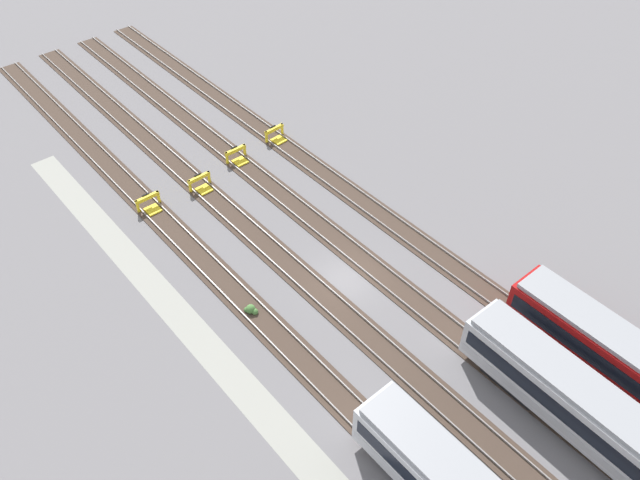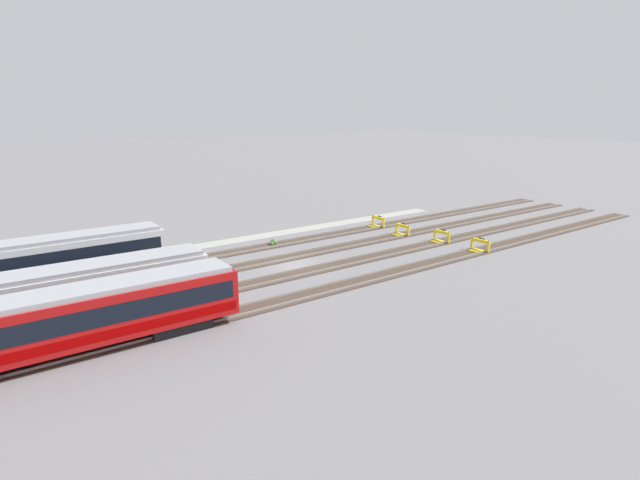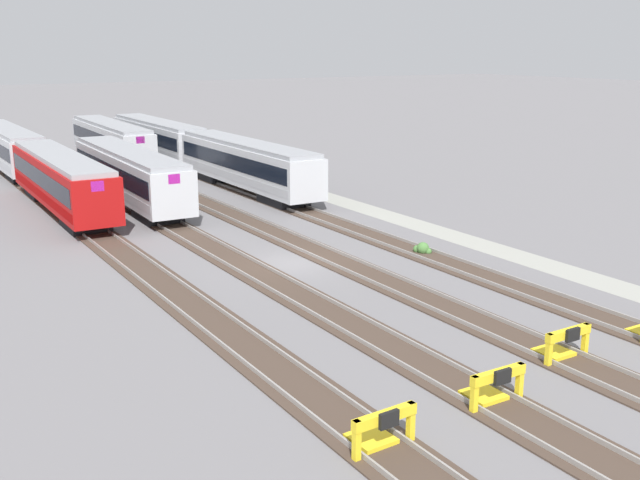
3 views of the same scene
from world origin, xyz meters
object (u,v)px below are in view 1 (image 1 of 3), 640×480
at_px(bumper_stop_near_inner_track, 201,184).
at_px(bumper_stop_middle_track, 238,156).
at_px(subway_car_back_row_leftmost, 609,429).
at_px(bumper_stop_nearest_track, 150,204).
at_px(weed_clump, 251,310).
at_px(bumper_stop_far_inner_track, 276,135).

relative_size(bumper_stop_near_inner_track, bumper_stop_middle_track, 1.00).
xyz_separation_m(subway_car_back_row_leftmost, bumper_stop_middle_track, (-34.29, 0.05, -1.53)).
distance_m(bumper_stop_nearest_track, weed_clump, 13.47).
height_order(bumper_stop_near_inner_track, weed_clump, bumper_stop_near_inner_track).
distance_m(bumper_stop_nearest_track, bumper_stop_middle_track, 8.76).
bearing_deg(weed_clump, bumper_stop_middle_track, 147.89).
distance_m(subway_car_back_row_leftmost, bumper_stop_middle_track, 34.32).
distance_m(bumper_stop_nearest_track, bumper_stop_near_inner_track, 4.40).
relative_size(subway_car_back_row_leftmost, bumper_stop_near_inner_track, 9.02).
bearing_deg(weed_clump, bumper_stop_near_inner_track, 160.83).
distance_m(bumper_stop_near_inner_track, bumper_stop_far_inner_track, 8.87).
distance_m(subway_car_back_row_leftmost, bumper_stop_nearest_track, 34.75).
height_order(bumper_stop_middle_track, bumper_stop_far_inner_track, same).
distance_m(bumper_stop_near_inner_track, weed_clump, 13.74).
bearing_deg(bumper_stop_near_inner_track, weed_clump, -19.17).
bearing_deg(bumper_stop_middle_track, bumper_stop_near_inner_track, -75.00).
relative_size(bumper_stop_nearest_track, bumper_stop_middle_track, 1.00).
xyz_separation_m(bumper_stop_near_inner_track, bumper_stop_middle_track, (-1.17, 4.36, 0.00)).
bearing_deg(bumper_stop_far_inner_track, bumper_stop_near_inner_track, -80.17).
bearing_deg(bumper_stop_near_inner_track, bumper_stop_nearest_track, -96.45).
distance_m(subway_car_back_row_leftmost, bumper_stop_far_inner_track, 34.95).
bearing_deg(subway_car_back_row_leftmost, bumper_stop_near_inner_track, -172.57).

